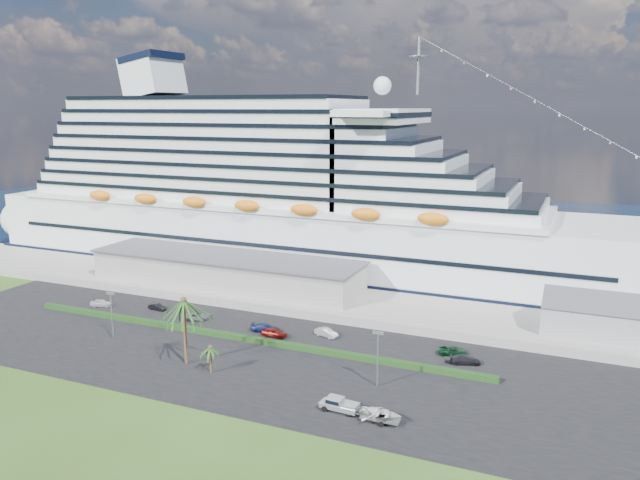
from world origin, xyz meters
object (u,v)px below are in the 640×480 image
at_px(cruise_ship, 288,202).
at_px(boat_trailer, 380,414).
at_px(pickup_truck, 339,404).
at_px(parked_car_3, 265,328).

relative_size(cruise_ship, boat_trailer, 30.23).
bearing_deg(cruise_ship, pickup_truck, -58.96).
xyz_separation_m(cruise_ship, parked_car_3, (16.28, -42.80, -15.85)).
relative_size(cruise_ship, pickup_truck, 35.89).
height_order(parked_car_3, boat_trailer, boat_trailer).
bearing_deg(pickup_truck, boat_trailer, -7.86).
distance_m(cruise_ship, boat_trailer, 81.44).
relative_size(cruise_ship, parked_car_3, 38.11).
xyz_separation_m(parked_car_3, pickup_truck, (22.94, -22.36, 0.29)).
xyz_separation_m(pickup_truck, boat_trailer, (5.98, -0.83, 0.19)).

